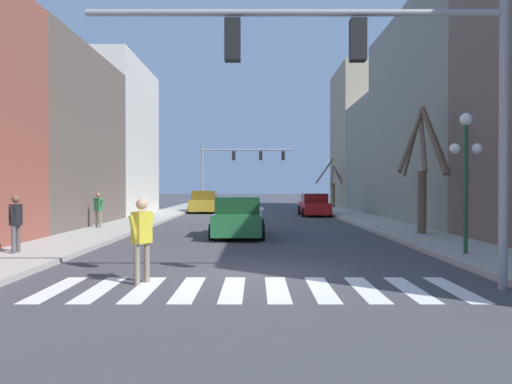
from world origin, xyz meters
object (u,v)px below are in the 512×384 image
Objects in this scene: traffic_signal_near at (373,70)px; pedestrian_crossing_street at (96,207)px; car_parked_right_mid at (203,202)px; street_tree_right_far at (331,186)px; pedestrian_on_left_sidewalk at (140,233)px; car_at_intersection at (312,205)px; car_parked_right_near at (236,218)px; street_lamp_right_corner at (464,154)px; traffic_signal_far at (235,161)px; pedestrian_on_right_sidewalk at (13,219)px; street_tree_right_mid at (421,168)px.

traffic_signal_near is 16.85m from pedestrian_crossing_street.
street_tree_right_far is (11.14, 6.37, 1.26)m from car_parked_right_mid.
traffic_signal_near is 5.20× the size of pedestrian_crossing_street.
pedestrian_on_left_sidewalk is at bearing -176.77° from car_parked_right_mid.
car_parked_right_near reaches higher than car_at_intersection.
traffic_signal_near is 5.78m from street_lamp_right_corner.
pedestrian_crossing_street is at bearing 168.25° from car_parked_right_mid.
traffic_signal_far is 1.88× the size of street_tree_right_far.
street_lamp_right_corner is 0.89× the size of street_tree_right_far.
traffic_signal_far is 4.66× the size of pedestrian_on_left_sidewalk.
traffic_signal_near is at bearing -97.46° from street_tree_right_far.
pedestrian_on_right_sidewalk is at bearing -45.55° from car_parked_right_near.
street_tree_right_far is (8.84, -0.99, -2.38)m from traffic_signal_far.
car_parked_right_near is 2.78× the size of pedestrian_on_right_sidewalk.
car_parked_right_near is at bearing 175.83° from street_tree_right_mid.
car_parked_right_mid is 22.20m from street_tree_right_mid.
pedestrian_on_right_sidewalk is (0.40, -8.87, 0.02)m from pedestrian_crossing_street.
pedestrian_on_left_sidewalk is 36.35m from street_tree_right_far.
traffic_signal_near is at bearing 16.47° from car_parked_right_near.
street_tree_right_far is (2.95, 10.53, 1.33)m from car_at_intersection.
car_parked_right_near is 8.79m from pedestrian_on_right_sidewalk.
traffic_signal_far reaches higher than street_lamp_right_corner.
street_tree_right_mid is (10.82, -19.28, 2.01)m from car_parked_right_mid.
pedestrian_on_right_sidewalk reaches higher than car_at_intersection.
pedestrian_on_right_sidewalk is at bearing -114.23° from street_tree_right_far.
car_parked_right_near is at bearing 134.97° from pedestrian_on_right_sidewalk.
street_lamp_right_corner is 21.10m from car_at_intersection.
car_parked_right_near is 10.12m from pedestrian_on_left_sidewalk.
street_tree_right_far is (7.80, 25.10, 1.29)m from car_parked_right_near.
car_at_intersection is (5.89, -11.52, -3.71)m from traffic_signal_far.
car_parked_right_near is at bearing 106.47° from traffic_signal_near.
street_tree_right_mid reaches higher than pedestrian_on_right_sidewalk.
street_tree_right_far is at bearing 89.28° from street_tree_right_mid.
traffic_signal_far is at bearing 27.07° from car_at_intersection.
traffic_signal_far is 1.76× the size of car_parked_right_mid.
pedestrian_on_left_sidewalk is at bearing 50.51° from pedestrian_on_right_sidewalk.
traffic_signal_near reaches higher than car_parked_right_near.
traffic_signal_far is 36.22m from pedestrian_on_left_sidewalk.
pedestrian_on_left_sidewalk is 5.94m from pedestrian_on_right_sidewalk.
car_at_intersection is at bearing 95.27° from street_lamp_right_corner.
pedestrian_on_left_sidewalk reaches higher than car_parked_right_near.
street_tree_right_far reaches higher than car_parked_right_mid.
pedestrian_crossing_street is at bearing -176.88° from pedestrian_on_right_sidewalk.
car_parked_right_mid is 19.03m from car_parked_right_near.
traffic_signal_far is 24.27m from pedestrian_crossing_street.
traffic_signal_far is at bearing 171.31° from pedestrian_on_right_sidewalk.
traffic_signal_near is 36.90m from traffic_signal_far.
pedestrian_crossing_street is at bearing -112.20° from car_parked_right_near.
car_at_intersection is 0.99× the size of car_parked_right_mid.
street_tree_right_mid is at bearing 83.03° from street_lamp_right_corner.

